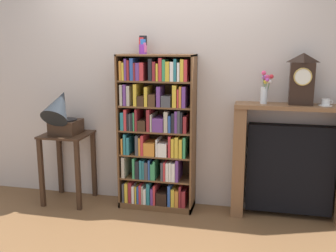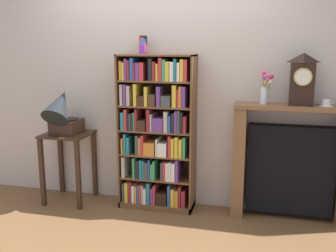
# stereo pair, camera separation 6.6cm
# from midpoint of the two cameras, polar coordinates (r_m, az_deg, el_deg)

# --- Properties ---
(ground_plane) EXTENTS (7.99, 6.40, 0.02)m
(ground_plane) POSITION_cam_midpoint_polar(r_m,az_deg,el_deg) (4.17, -2.43, -12.34)
(ground_plane) COLOR brown
(wall_back) EXTENTS (4.99, 0.08, 2.60)m
(wall_back) POSITION_cam_midpoint_polar(r_m,az_deg,el_deg) (4.07, 0.99, 6.26)
(wall_back) COLOR beige
(wall_back) RESTS_ON ground
(bookshelf) EXTENTS (0.78, 0.30, 1.61)m
(bookshelf) POSITION_cam_midpoint_polar(r_m,az_deg,el_deg) (4.01, -2.22, -1.46)
(bookshelf) COLOR brown
(bookshelf) RESTS_ON ground
(cup_stack) EXTENTS (0.08, 0.08, 0.18)m
(cup_stack) POSITION_cam_midpoint_polar(r_m,az_deg,el_deg) (3.99, -4.18, 11.81)
(cup_stack) COLOR purple
(cup_stack) RESTS_ON bookshelf
(side_table_left) EXTENTS (0.48, 0.46, 0.76)m
(side_table_left) POSITION_cam_midpoint_polar(r_m,az_deg,el_deg) (4.35, -14.96, -3.86)
(side_table_left) COLOR #382316
(side_table_left) RESTS_ON ground
(gramophone) EXTENTS (0.28, 0.49, 0.55)m
(gramophone) POSITION_cam_midpoint_polar(r_m,az_deg,el_deg) (4.18, -15.83, 1.96)
(gramophone) COLOR #382316
(gramophone) RESTS_ON side_table_left
(fireplace_mantel) EXTENTS (1.11, 0.27, 1.14)m
(fireplace_mantel) POSITION_cam_midpoint_polar(r_m,az_deg,el_deg) (3.99, 17.07, -5.26)
(fireplace_mantel) COLOR brown
(fireplace_mantel) RESTS_ON ground
(mantel_clock) EXTENTS (0.22, 0.12, 0.48)m
(mantel_clock) POSITION_cam_midpoint_polar(r_m,az_deg,el_deg) (3.81, 18.62, 6.55)
(mantel_clock) COLOR black
(mantel_clock) RESTS_ON fireplace_mantel
(flower_vase) EXTENTS (0.12, 0.15, 0.32)m
(flower_vase) POSITION_cam_midpoint_polar(r_m,az_deg,el_deg) (3.81, 13.62, 5.55)
(flower_vase) COLOR silver
(flower_vase) RESTS_ON fireplace_mantel
(teacup_with_saucer) EXTENTS (0.13, 0.13, 0.07)m
(teacup_with_saucer) POSITION_cam_midpoint_polar(r_m,az_deg,el_deg) (3.87, 21.71, 3.20)
(teacup_with_saucer) COLOR white
(teacup_with_saucer) RESTS_ON fireplace_mantel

